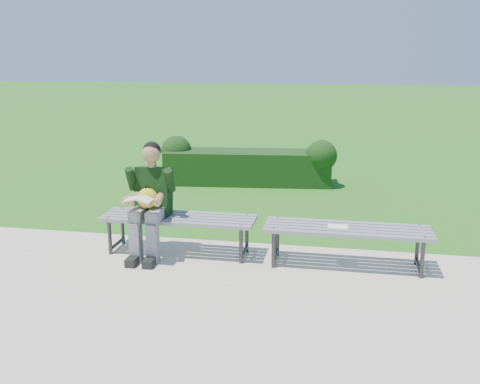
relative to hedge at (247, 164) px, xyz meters
name	(u,v)px	position (x,y,z in m)	size (l,w,h in m)	color
ground	(228,243)	(0.32, -3.24, -0.36)	(80.00, 80.00, 0.00)	#2A6A15
walkway	(190,303)	(0.32, -4.99, -0.35)	(30.00, 3.50, 0.02)	beige
hedge	(247,164)	(0.00, 0.00, 0.00)	(3.28, 1.06, 0.85)	#123613
bench_left	(178,221)	(-0.17, -3.74, 0.06)	(1.80, 0.50, 0.46)	gray
bench_right	(347,232)	(1.77, -3.80, 0.06)	(1.80, 0.50, 0.46)	gray
seated_boy	(150,197)	(-0.47, -3.84, 0.36)	(0.56, 0.76, 1.31)	slate
paper_sheet	(338,226)	(1.67, -3.80, 0.12)	(0.22, 0.16, 0.01)	white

